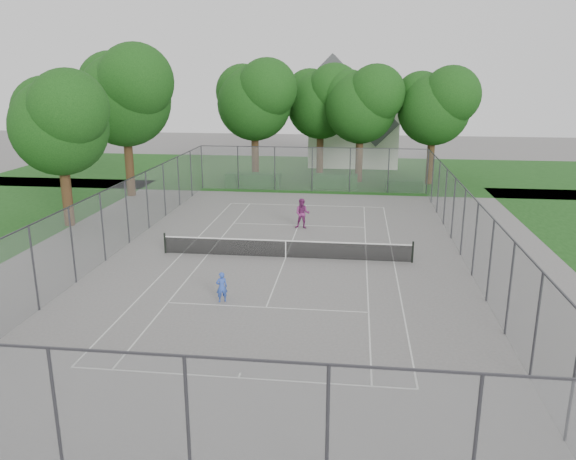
# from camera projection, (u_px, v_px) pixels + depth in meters

# --- Properties ---
(ground) EXTENTS (120.00, 120.00, 0.00)m
(ground) POSITION_uv_depth(u_px,v_px,m) (286.00, 258.00, 28.82)
(ground) COLOR slate
(ground) RESTS_ON ground
(grass_far) EXTENTS (60.00, 20.00, 0.00)m
(grass_far) POSITION_uv_depth(u_px,v_px,m) (319.00, 172.00, 53.67)
(grass_far) COLOR #184614
(grass_far) RESTS_ON ground
(court_markings) EXTENTS (11.03, 23.83, 0.01)m
(court_markings) POSITION_uv_depth(u_px,v_px,m) (286.00, 258.00, 28.82)
(court_markings) COLOR silver
(court_markings) RESTS_ON ground
(tennis_net) EXTENTS (12.87, 0.10, 1.10)m
(tennis_net) POSITION_uv_depth(u_px,v_px,m) (286.00, 248.00, 28.68)
(tennis_net) COLOR black
(tennis_net) RESTS_ON ground
(perimeter_fence) EXTENTS (18.08, 34.08, 3.52)m
(perimeter_fence) POSITION_uv_depth(u_px,v_px,m) (286.00, 224.00, 28.33)
(perimeter_fence) COLOR #38383D
(perimeter_fence) RESTS_ON ground
(tree_far_left) EXTENTS (7.25, 6.62, 10.42)m
(tree_far_left) POSITION_uv_depth(u_px,v_px,m) (255.00, 97.00, 47.60)
(tree_far_left) COLOR #3C2616
(tree_far_left) RESTS_ON ground
(tree_far_midleft) EXTENTS (6.98, 6.37, 10.03)m
(tree_far_midleft) POSITION_uv_depth(u_px,v_px,m) (322.00, 99.00, 50.12)
(tree_far_midleft) COLOR #3C2616
(tree_far_midleft) RESTS_ON ground
(tree_far_midright) EXTENTS (6.90, 6.30, 9.91)m
(tree_far_midright) POSITION_uv_depth(u_px,v_px,m) (362.00, 102.00, 47.11)
(tree_far_midright) COLOR #3C2616
(tree_far_midright) RESTS_ON ground
(tree_far_right) EXTENTS (6.81, 6.22, 9.79)m
(tree_far_right) POSITION_uv_depth(u_px,v_px,m) (435.00, 103.00, 46.21)
(tree_far_right) COLOR #3C2616
(tree_far_right) RESTS_ON ground
(tree_side_back) EXTENTS (7.86, 7.18, 11.30)m
(tree_side_back) POSITION_uv_depth(u_px,v_px,m) (125.00, 92.00, 41.33)
(tree_side_back) COLOR #3C2616
(tree_side_back) RESTS_ON ground
(tree_side_front) EXTENTS (6.59, 6.02, 9.47)m
(tree_side_front) POSITION_uv_depth(u_px,v_px,m) (59.00, 119.00, 33.17)
(tree_side_front) COLOR #3C2616
(tree_side_front) RESTS_ON ground
(hedge_left) EXTENTS (4.51, 1.35, 1.13)m
(hedge_left) POSITION_uv_depth(u_px,v_px,m) (253.00, 180.00, 46.59)
(hedge_left) COLOR #174717
(hedge_left) RESTS_ON ground
(hedge_mid) EXTENTS (3.62, 1.03, 1.14)m
(hedge_mid) POSITION_uv_depth(u_px,v_px,m) (335.00, 181.00, 46.10)
(hedge_mid) COLOR #174717
(hedge_mid) RESTS_ON ground
(hedge_right) EXTENTS (2.91, 1.07, 0.87)m
(hedge_right) POSITION_uv_depth(u_px,v_px,m) (404.00, 186.00, 44.99)
(hedge_right) COLOR #174717
(hedge_right) RESTS_ON ground
(house) EXTENTS (8.79, 6.81, 10.94)m
(house) POSITION_uv_depth(u_px,v_px,m) (354.00, 121.00, 57.26)
(house) COLOR silver
(house) RESTS_ON ground
(girl_player) EXTENTS (0.56, 0.47, 1.29)m
(girl_player) POSITION_uv_depth(u_px,v_px,m) (222.00, 287.00, 23.12)
(girl_player) COLOR blue
(girl_player) RESTS_ON ground
(woman_player) EXTENTS (0.93, 0.74, 1.85)m
(woman_player) POSITION_uv_depth(u_px,v_px,m) (302.00, 214.00, 34.04)
(woman_player) COLOR #812B6C
(woman_player) RESTS_ON ground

